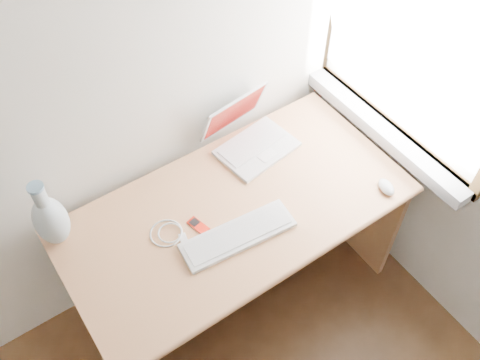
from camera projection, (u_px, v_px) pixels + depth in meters
window at (413, 35)px, 2.00m from camera, size 0.11×0.99×1.10m
desk at (224, 223)px, 2.36m from camera, size 1.41×0.71×0.75m
laptop at (251, 136)px, 2.34m from camera, size 0.36×0.31×0.22m
external_keyboard at (238, 235)px, 2.06m from camera, size 0.46×0.18×0.02m
mouse at (386, 187)px, 2.20m from camera, size 0.08×0.10×0.03m
ipod at (198, 226)px, 2.09m from camera, size 0.06×0.10×0.01m
cable_coil at (166, 233)px, 2.07m from camera, size 0.17×0.17×0.01m
remote at (185, 241)px, 2.05m from camera, size 0.04×0.08×0.01m
vase at (50, 219)px, 1.96m from camera, size 0.13×0.13×0.33m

